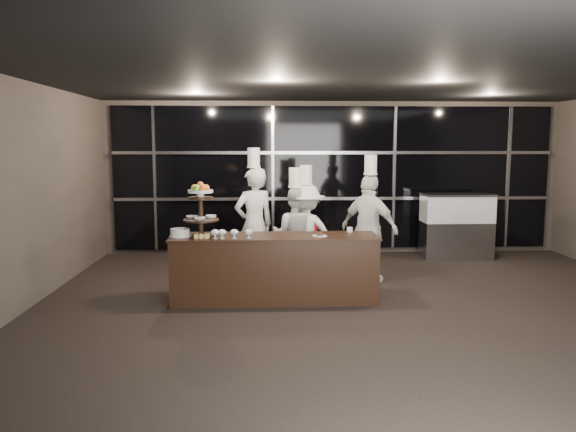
{
  "coord_description": "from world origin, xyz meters",
  "views": [
    {
      "loc": [
        -1.37,
        -6.09,
        2.17
      ],
      "look_at": [
        -1.03,
        1.82,
        1.15
      ],
      "focal_mm": 35.0,
      "sensor_mm": 36.0,
      "label": 1
    }
  ],
  "objects_px": {
    "layer_cake": "(180,233)",
    "display_case": "(457,223)",
    "chef_a": "(254,224)",
    "chef_c": "(306,233)",
    "buffet_counter": "(274,268)",
    "display_stand": "(201,205)",
    "chef_b": "(295,234)",
    "chef_d": "(369,228)"
  },
  "relations": [
    {
      "from": "chef_c",
      "to": "chef_d",
      "type": "relative_size",
      "value": 0.92
    },
    {
      "from": "buffet_counter",
      "to": "display_case",
      "type": "height_order",
      "value": "display_case"
    },
    {
      "from": "layer_cake",
      "to": "chef_d",
      "type": "distance_m",
      "value": 2.97
    },
    {
      "from": "layer_cake",
      "to": "display_case",
      "type": "height_order",
      "value": "display_case"
    },
    {
      "from": "layer_cake",
      "to": "chef_c",
      "type": "relative_size",
      "value": 0.16
    },
    {
      "from": "display_stand",
      "to": "chef_b",
      "type": "relative_size",
      "value": 0.41
    },
    {
      "from": "display_stand",
      "to": "chef_b",
      "type": "xyz_separation_m",
      "value": [
        1.34,
        1.03,
        -0.57
      ]
    },
    {
      "from": "display_stand",
      "to": "display_case",
      "type": "bearing_deg",
      "value": 31.68
    },
    {
      "from": "layer_cake",
      "to": "chef_b",
      "type": "xyz_separation_m",
      "value": [
        1.62,
        1.08,
        -0.2
      ]
    },
    {
      "from": "chef_b",
      "to": "chef_d",
      "type": "height_order",
      "value": "chef_d"
    },
    {
      "from": "chef_d",
      "to": "display_case",
      "type": "bearing_deg",
      "value": 41.82
    },
    {
      "from": "layer_cake",
      "to": "chef_a",
      "type": "relative_size",
      "value": 0.14
    },
    {
      "from": "display_stand",
      "to": "display_case",
      "type": "height_order",
      "value": "display_stand"
    },
    {
      "from": "buffet_counter",
      "to": "display_case",
      "type": "distance_m",
      "value": 4.49
    },
    {
      "from": "buffet_counter",
      "to": "chef_c",
      "type": "relative_size",
      "value": 1.54
    },
    {
      "from": "chef_a",
      "to": "chef_d",
      "type": "distance_m",
      "value": 1.8
    },
    {
      "from": "layer_cake",
      "to": "chef_a",
      "type": "height_order",
      "value": "chef_a"
    },
    {
      "from": "chef_c",
      "to": "chef_d",
      "type": "bearing_deg",
      "value": -4.8
    },
    {
      "from": "layer_cake",
      "to": "chef_d",
      "type": "bearing_deg",
      "value": 20.45
    },
    {
      "from": "chef_d",
      "to": "buffet_counter",
      "type": "bearing_deg",
      "value": -146.69
    },
    {
      "from": "buffet_counter",
      "to": "chef_b",
      "type": "bearing_deg",
      "value": 71.84
    },
    {
      "from": "chef_a",
      "to": "chef_b",
      "type": "bearing_deg",
      "value": -6.4
    },
    {
      "from": "layer_cake",
      "to": "display_case",
      "type": "bearing_deg",
      "value": 30.61
    },
    {
      "from": "buffet_counter",
      "to": "layer_cake",
      "type": "distance_m",
      "value": 1.38
    },
    {
      "from": "buffet_counter",
      "to": "chef_d",
      "type": "distance_m",
      "value": 1.84
    },
    {
      "from": "display_case",
      "to": "chef_c",
      "type": "distance_m",
      "value": 3.45
    },
    {
      "from": "chef_c",
      "to": "display_case",
      "type": "bearing_deg",
      "value": 29.75
    },
    {
      "from": "chef_a",
      "to": "chef_c",
      "type": "xyz_separation_m",
      "value": [
        0.81,
        -0.03,
        -0.14
      ]
    },
    {
      "from": "buffet_counter",
      "to": "chef_a",
      "type": "xyz_separation_m",
      "value": [
        -0.3,
        1.11,
        0.46
      ]
    },
    {
      "from": "buffet_counter",
      "to": "layer_cake",
      "type": "height_order",
      "value": "layer_cake"
    },
    {
      "from": "display_case",
      "to": "chef_b",
      "type": "bearing_deg",
      "value": -151.11
    },
    {
      "from": "display_case",
      "to": "chef_a",
      "type": "distance_m",
      "value": 4.17
    },
    {
      "from": "chef_a",
      "to": "chef_c",
      "type": "distance_m",
      "value": 0.82
    },
    {
      "from": "buffet_counter",
      "to": "chef_c",
      "type": "bearing_deg",
      "value": 64.39
    },
    {
      "from": "chef_b",
      "to": "chef_d",
      "type": "distance_m",
      "value": 1.17
    },
    {
      "from": "display_stand",
      "to": "chef_a",
      "type": "height_order",
      "value": "chef_a"
    },
    {
      "from": "layer_cake",
      "to": "display_stand",
      "type": "bearing_deg",
      "value": 10.09
    },
    {
      "from": "chef_c",
      "to": "display_stand",
      "type": "bearing_deg",
      "value": -144.71
    },
    {
      "from": "display_case",
      "to": "chef_d",
      "type": "bearing_deg",
      "value": -138.18
    },
    {
      "from": "chef_b",
      "to": "chef_d",
      "type": "relative_size",
      "value": 0.9
    },
    {
      "from": "chef_b",
      "to": "chef_c",
      "type": "relative_size",
      "value": 0.98
    },
    {
      "from": "display_stand",
      "to": "chef_a",
      "type": "xyz_separation_m",
      "value": [
        0.7,
        1.11,
        -0.41
      ]
    }
  ]
}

